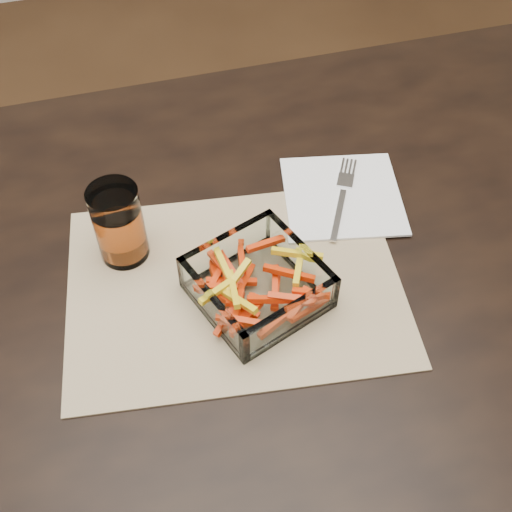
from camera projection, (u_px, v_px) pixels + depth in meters
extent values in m
plane|color=#331E0F|center=(271.00, 459.00, 1.49)|extent=(4.50, 4.50, 0.00)
cube|color=black|center=(280.00, 261.00, 0.92)|extent=(1.60, 0.90, 0.03)
cube|color=tan|center=(235.00, 285.00, 0.87)|extent=(0.49, 0.38, 0.00)
cube|color=white|center=(257.00, 294.00, 0.85)|extent=(0.19, 0.19, 0.01)
cube|color=white|center=(227.00, 249.00, 0.87)|extent=(0.14, 0.06, 0.06)
cube|color=white|center=(291.00, 319.00, 0.80)|extent=(0.14, 0.06, 0.06)
cube|color=white|center=(212.00, 309.00, 0.81)|extent=(0.06, 0.14, 0.06)
cube|color=white|center=(300.00, 258.00, 0.86)|extent=(0.06, 0.14, 0.06)
cylinder|color=white|center=(119.00, 224.00, 0.86)|extent=(0.07, 0.07, 0.12)
cylinder|color=#BF511B|center=(120.00, 230.00, 0.87)|extent=(0.06, 0.06, 0.08)
cube|color=white|center=(342.00, 195.00, 0.97)|extent=(0.21, 0.21, 0.00)
cube|color=silver|center=(338.00, 215.00, 0.94)|extent=(0.06, 0.10, 0.00)
cube|color=silver|center=(345.00, 180.00, 0.99)|extent=(0.04, 0.04, 0.00)
cube|color=silver|center=(342.00, 165.00, 1.01)|extent=(0.02, 0.03, 0.00)
cube|color=silver|center=(346.00, 166.00, 1.01)|extent=(0.02, 0.03, 0.00)
cube|color=silver|center=(350.00, 167.00, 1.01)|extent=(0.02, 0.03, 0.00)
cube|color=silver|center=(354.00, 167.00, 1.01)|extent=(0.02, 0.03, 0.00)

